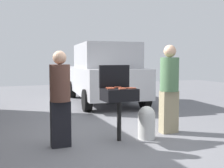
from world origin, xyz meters
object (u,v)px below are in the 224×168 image
object	(u,v)px
hot_dog_1	(132,88)
person_left	(60,95)
hot_dog_2	(109,88)
bbq_grill	(119,97)
propane_tank	(147,122)
hot_dog_6	(129,88)
hot_dog_0	(111,88)
person_right	(169,86)
hot_dog_4	(117,87)
parked_minivan	(104,73)
hot_dog_5	(122,88)
hot_dog_3	(122,89)
hot_dog_7	(111,89)

from	to	relation	value
hot_dog_1	person_left	distance (m)	1.27
hot_dog_2	person_left	xyz separation A→B (m)	(-0.90, -0.02, -0.09)
bbq_grill	propane_tank	distance (m)	0.73
hot_dog_6	hot_dog_1	bearing A→B (deg)	-56.15
hot_dog_0	hot_dog_1	xyz separation A→B (m)	(0.36, -0.13, 0.00)
hot_dog_0	person_right	size ratio (longest dim) A/B	0.07
bbq_grill	hot_dog_4	distance (m)	0.20
bbq_grill	person_left	bearing A→B (deg)	177.02
hot_dog_6	parked_minivan	distance (m)	4.64
propane_tank	hot_dog_5	bearing A→B (deg)	177.73
hot_dog_6	person_right	world-z (taller)	person_right
propane_tank	person_left	world-z (taller)	person_left
parked_minivan	hot_dog_2	bearing A→B (deg)	76.72
hot_dog_0	hot_dog_6	bearing A→B (deg)	-12.10
hot_dog_3	hot_dog_4	world-z (taller)	same
person_left	propane_tank	bearing A→B (deg)	-7.73
hot_dog_3	parked_minivan	bearing A→B (deg)	72.80
hot_dog_2	person_left	bearing A→B (deg)	-178.47
hot_dog_1	parked_minivan	distance (m)	4.69
hot_dog_4	hot_dog_5	xyz separation A→B (m)	(0.01, -0.17, 0.00)
hot_dog_5	propane_tank	size ratio (longest dim) A/B	0.21
bbq_grill	hot_dog_3	world-z (taller)	hot_dog_3
hot_dog_0	hot_dog_5	size ratio (longest dim) A/B	1.00
propane_tank	person_right	distance (m)	0.92
hot_dog_2	hot_dog_5	bearing A→B (deg)	-35.96
hot_dog_3	hot_dog_4	xyz separation A→B (m)	(0.03, 0.28, 0.00)
hot_dog_3	hot_dog_7	xyz separation A→B (m)	(-0.17, 0.11, 0.00)
hot_dog_3	hot_dog_7	size ratio (longest dim) A/B	1.00
hot_dog_2	hot_dog_0	bearing A→B (deg)	-95.43
bbq_grill	hot_dog_1	size ratio (longest dim) A/B	7.38
hot_dog_2	hot_dog_7	xyz separation A→B (m)	(-0.03, -0.14, 0.00)
hot_dog_4	person_left	size ratio (longest dim) A/B	0.08
bbq_grill	parked_minivan	distance (m)	4.61
hot_dog_1	parked_minivan	bearing A→B (deg)	75.14
hot_dog_3	person_left	world-z (taller)	person_left
hot_dog_4	person_left	world-z (taller)	person_left
hot_dog_2	hot_dog_1	bearing A→B (deg)	-32.17
hot_dog_1	hot_dog_6	xyz separation A→B (m)	(-0.04, 0.06, 0.00)
propane_tank	hot_dog_7	bearing A→B (deg)	178.85
propane_tank	person_left	distance (m)	1.69
person_right	hot_dog_5	bearing A→B (deg)	-4.98
hot_dog_4	hot_dog_7	bearing A→B (deg)	-138.96
hot_dog_7	propane_tank	xyz separation A→B (m)	(0.71, -0.01, -0.65)
hot_dog_1	propane_tank	size ratio (longest dim) A/B	0.21
bbq_grill	propane_tank	size ratio (longest dim) A/B	1.56
hot_dog_0	hot_dog_5	xyz separation A→B (m)	(0.19, -0.04, 0.00)
hot_dog_0	hot_dog_4	size ratio (longest dim) A/B	1.00
hot_dog_4	hot_dog_7	size ratio (longest dim) A/B	1.00
hot_dog_0	hot_dog_6	xyz separation A→B (m)	(0.32, -0.07, 0.00)
hot_dog_6	parked_minivan	world-z (taller)	parked_minivan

